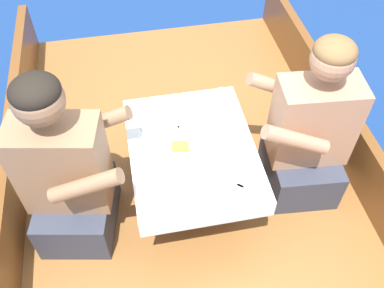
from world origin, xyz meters
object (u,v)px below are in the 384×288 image
at_px(person_starboard, 308,135).
at_px(coffee_cup_port, 199,112).
at_px(coffee_cup_starboard, 222,95).
at_px(coffee_cup_center, 209,183).
at_px(person_port, 68,177).
at_px(sandwich, 180,149).

height_order(person_starboard, coffee_cup_port, person_starboard).
relative_size(coffee_cup_port, coffee_cup_starboard, 1.05).
bearing_deg(coffee_cup_center, person_port, 163.88).
xyz_separation_m(person_starboard, sandwich, (-0.68, -0.01, 0.06)).
distance_m(coffee_cup_port, coffee_cup_starboard, 0.19).
bearing_deg(coffee_cup_port, coffee_cup_starboard, 37.28).
relative_size(sandwich, coffee_cup_port, 1.15).
relative_size(person_port, sandwich, 9.10).
distance_m(person_starboard, coffee_cup_port, 0.58).
xyz_separation_m(person_port, sandwich, (0.55, 0.04, 0.04)).
relative_size(person_starboard, coffee_cup_center, 10.49).
relative_size(sandwich, coffee_cup_starboard, 1.21).
distance_m(person_starboard, coffee_cup_starboard, 0.51).
bearing_deg(person_starboard, sandwich, 6.18).
distance_m(person_starboard, coffee_cup_center, 0.63).
xyz_separation_m(person_starboard, coffee_cup_center, (-0.58, -0.24, 0.06)).
bearing_deg(person_port, person_starboard, 13.45).
distance_m(person_port, coffee_cup_center, 0.67).
bearing_deg(sandwich, coffee_cup_center, -67.89).
distance_m(person_port, person_starboard, 1.23).
relative_size(coffee_cup_port, coffee_cup_center, 1.03).
bearing_deg(person_port, coffee_cup_center, -5.22).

